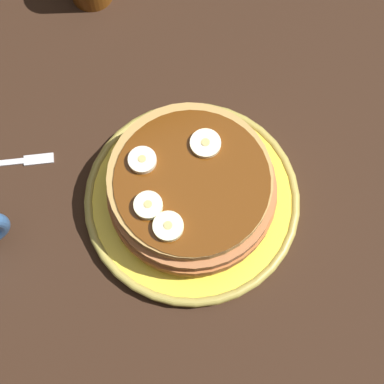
{
  "coord_description": "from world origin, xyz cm",
  "views": [
    {
      "loc": [
        -9.17,
        -20.25,
        63.6
      ],
      "look_at": [
        0.0,
        0.0,
        3.4
      ],
      "focal_mm": 54.95,
      "sensor_mm": 36.0,
      "label": 1
    }
  ],
  "objects": [
    {
      "name": "banana_slice_3",
      "position": [
        -4.28,
        -3.67,
        7.23
      ],
      "size": [
        3.12,
        3.12,
        0.92
      ],
      "color": "#F2F3B7",
      "rests_on": "pancake_stack"
    },
    {
      "name": "banana_slice_2",
      "position": [
        -3.86,
        4.07,
        7.22
      ],
      "size": [
        2.99,
        2.99,
        0.91
      ],
      "color": "#F1E6C1",
      "rests_on": "pancake_stack"
    },
    {
      "name": "ground_plane",
      "position": [
        0.0,
        0.0,
        -1.5
      ],
      "size": [
        140.0,
        140.0,
        3.0
      ],
      "primitive_type": "cube",
      "color": "black"
    },
    {
      "name": "banana_slice_0",
      "position": [
        2.97,
        3.13,
        7.14
      ],
      "size": [
        3.3,
        3.3,
        0.74
      ],
      "color": "#FCF0C0",
      "rests_on": "pancake_stack"
    },
    {
      "name": "plate",
      "position": [
        0.0,
        0.0,
        0.93
      ],
      "size": [
        24.39,
        24.39,
        1.73
      ],
      "color": "yellow",
      "rests_on": "ground_plane"
    },
    {
      "name": "banana_slice_1",
      "position": [
        -5.24,
        -0.82,
        7.26
      ],
      "size": [
        2.97,
        2.97,
        0.99
      ],
      "color": "#F4F3BD",
      "rests_on": "pancake_stack"
    },
    {
      "name": "pancake_stack",
      "position": [
        -0.01,
        0.09,
        4.14
      ],
      "size": [
        18.57,
        18.66,
        5.53
      ],
      "color": "#B08137",
      "rests_on": "plate"
    },
    {
      "name": "fork",
      "position": [
        -17.98,
        13.48,
        0.25
      ],
      "size": [
        12.68,
        4.88,
        0.5
      ],
      "color": "silver",
      "rests_on": "ground_plane"
    }
  ]
}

